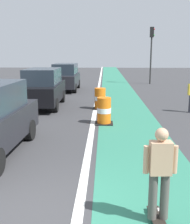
# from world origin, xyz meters

# --- Properties ---
(ground_plane) EXTENTS (100.00, 100.00, 0.00)m
(ground_plane) POSITION_xyz_m (0.00, 0.00, 0.00)
(ground_plane) COLOR #38383A
(bike_lane_strip) EXTENTS (2.50, 80.00, 0.01)m
(bike_lane_strip) POSITION_xyz_m (2.40, 12.00, 0.00)
(bike_lane_strip) COLOR #2D755B
(bike_lane_strip) RESTS_ON ground
(lane_divider_stripe) EXTENTS (0.20, 80.00, 0.01)m
(lane_divider_stripe) POSITION_xyz_m (0.90, 12.00, 0.01)
(lane_divider_stripe) COLOR silver
(lane_divider_stripe) RESTS_ON ground
(skateboarder_on_lane) EXTENTS (0.57, 0.81, 1.69)m
(skateboarder_on_lane) POSITION_xyz_m (2.30, -0.12, 0.91)
(skateboarder_on_lane) COLOR black
(skateboarder_on_lane) RESTS_ON ground
(parked_suv_second) EXTENTS (2.00, 4.64, 2.04)m
(parked_suv_second) POSITION_xyz_m (-1.90, 10.41, 1.04)
(parked_suv_second) COLOR black
(parked_suv_second) RESTS_ON ground
(parked_suv_third) EXTENTS (1.92, 4.60, 2.04)m
(parked_suv_third) POSITION_xyz_m (-1.61, 17.15, 1.04)
(parked_suv_third) COLOR black
(parked_suv_third) RESTS_ON ground
(traffic_barrel_front) EXTENTS (0.73, 0.73, 1.09)m
(traffic_barrel_front) POSITION_xyz_m (1.36, 6.76, 0.53)
(traffic_barrel_front) COLOR orange
(traffic_barrel_front) RESTS_ON ground
(traffic_barrel_mid) EXTENTS (0.73, 0.73, 1.09)m
(traffic_barrel_mid) POSITION_xyz_m (1.15, 9.84, 0.53)
(traffic_barrel_mid) COLOR orange
(traffic_barrel_mid) RESTS_ON ground
(traffic_light_corner) EXTENTS (0.41, 0.32, 5.10)m
(traffic_light_corner) POSITION_xyz_m (5.61, 21.95, 3.50)
(traffic_light_corner) COLOR #2D2D2D
(traffic_light_corner) RESTS_ON ground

